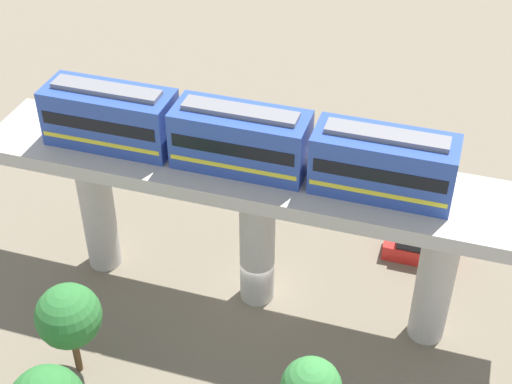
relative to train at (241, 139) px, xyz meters
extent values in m
plane|color=#706654|center=(0.00, -0.85, -10.28)|extent=(120.00, 120.00, 0.00)
cylinder|color=#B7B2AA|center=(0.00, -10.23, -6.31)|extent=(1.90, 1.90, 7.95)
cylinder|color=#B7B2AA|center=(0.00, -0.85, -6.31)|extent=(1.90, 1.90, 7.95)
cylinder|color=#B7B2AA|center=(0.00, 8.53, -6.31)|extent=(1.90, 1.90, 7.95)
cube|color=#B7B2AA|center=(0.00, -0.85, -1.93)|extent=(5.20, 28.85, 0.80)
cube|color=#2D4CA5|center=(0.00, -6.95, -0.03)|extent=(2.60, 6.60, 3.00)
cube|color=black|center=(0.00, -6.95, 0.22)|extent=(2.64, 6.07, 0.70)
cube|color=yellow|center=(0.00, -6.95, -0.78)|extent=(2.64, 6.34, 0.24)
cube|color=slate|center=(0.00, -6.95, 1.59)|extent=(1.10, 5.61, 0.24)
cube|color=#2D4CA5|center=(0.00, 0.00, -0.03)|extent=(2.60, 6.60, 3.00)
cube|color=black|center=(0.00, 0.00, 0.22)|extent=(2.64, 6.07, 0.70)
cube|color=yellow|center=(0.00, 0.00, -0.78)|extent=(2.64, 6.34, 0.24)
cube|color=slate|center=(0.00, 0.00, 1.59)|extent=(1.10, 5.61, 0.24)
cube|color=#2D4CA5|center=(0.00, 6.95, -0.03)|extent=(2.60, 6.60, 3.00)
cube|color=black|center=(0.00, 6.95, 0.22)|extent=(2.64, 6.07, 0.70)
cube|color=yellow|center=(0.00, 6.95, -0.78)|extent=(2.64, 6.34, 0.24)
cube|color=slate|center=(0.00, 6.95, 1.59)|extent=(1.10, 5.61, 0.24)
cube|color=white|center=(11.29, 7.82, -9.78)|extent=(2.58, 4.47, 1.00)
cube|color=black|center=(11.29, 7.97, -8.90)|extent=(2.06, 2.58, 0.76)
cube|color=red|center=(5.86, -9.10, -9.78)|extent=(1.82, 4.21, 1.00)
cube|color=black|center=(5.86, -8.95, -8.90)|extent=(1.65, 2.31, 0.76)
cube|color=orange|center=(9.99, -2.64, -9.78)|extent=(2.66, 4.49, 1.00)
cube|color=black|center=(9.99, -2.49, -8.90)|extent=(2.10, 2.60, 0.76)
cylinder|color=brown|center=(-7.72, 6.18, -8.80)|extent=(0.36, 0.36, 2.97)
sphere|color=#2D7233|center=(-7.72, 6.18, -6.43)|extent=(3.21, 3.21, 3.21)
camera|label=1|loc=(-28.93, -9.81, 20.09)|focal=53.03mm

